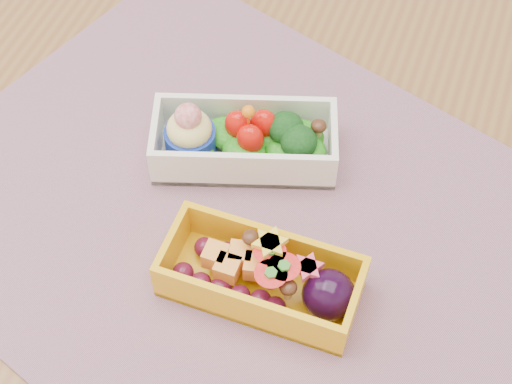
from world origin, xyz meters
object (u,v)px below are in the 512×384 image
(table, at_px, (227,257))
(placemat, at_px, (245,222))
(bento_yellow, at_px, (265,277))
(bento_white, at_px, (243,141))

(table, height_order, placemat, placemat)
(bento_yellow, bearing_deg, table, 130.56)
(placemat, bearing_deg, bento_white, 111.34)
(table, distance_m, placemat, 0.11)
(placemat, xyz_separation_m, bento_yellow, (0.04, -0.05, 0.02))
(table, height_order, bento_yellow, bento_yellow)
(table, relative_size, bento_white, 7.36)
(placemat, height_order, bento_white, bento_white)
(bento_white, relative_size, bento_yellow, 1.12)
(table, xyz_separation_m, bento_white, (0.00, 0.04, 0.12))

